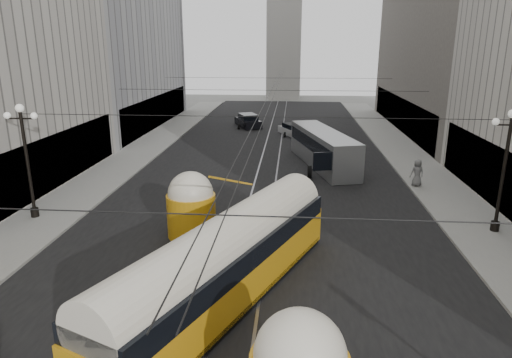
# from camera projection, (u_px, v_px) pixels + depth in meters

# --- Properties ---
(road) EXTENTS (20.00, 85.00, 0.02)m
(road) POSITION_uv_depth(u_px,v_px,m) (270.00, 161.00, 38.85)
(road) COLOR black
(road) RESTS_ON ground
(sidewalk_left) EXTENTS (4.00, 72.00, 0.15)m
(sidewalk_left) POSITION_uv_depth(u_px,v_px,m) (145.00, 149.00, 43.11)
(sidewalk_left) COLOR gray
(sidewalk_left) RESTS_ON ground
(sidewalk_right) EXTENTS (4.00, 72.00, 0.15)m
(sidewalk_right) POSITION_uv_depth(u_px,v_px,m) (404.00, 153.00, 41.25)
(sidewalk_right) COLOR gray
(sidewalk_right) RESTS_ON ground
(rail_left) EXTENTS (0.12, 85.00, 0.04)m
(rail_left) POSITION_uv_depth(u_px,v_px,m) (261.00, 161.00, 38.91)
(rail_left) COLOR gray
(rail_left) RESTS_ON ground
(rail_right) EXTENTS (0.12, 85.00, 0.04)m
(rail_right) POSITION_uv_depth(u_px,v_px,m) (278.00, 161.00, 38.80)
(rail_right) COLOR gray
(rail_right) RESTS_ON ground
(building_left_far) EXTENTS (12.60, 28.60, 28.60)m
(building_left_far) POSITION_uv_depth(u_px,v_px,m) (100.00, 0.00, 51.16)
(building_left_far) COLOR #999999
(building_left_far) RESTS_ON ground
(distant_tower) EXTENTS (6.00, 6.00, 31.36)m
(distant_tower) POSITION_uv_depth(u_px,v_px,m) (285.00, 12.00, 80.00)
(distant_tower) COLOR #B2AFA8
(distant_tower) RESTS_ON ground
(lamppost_left_mid) EXTENTS (1.86, 0.44, 6.37)m
(lamppost_left_mid) POSITION_uv_depth(u_px,v_px,m) (26.00, 155.00, 24.91)
(lamppost_left_mid) COLOR black
(lamppost_left_mid) RESTS_ON sidewalk_left
(lamppost_right_mid) EXTENTS (1.86, 0.44, 6.37)m
(lamppost_right_mid) POSITION_uv_depth(u_px,v_px,m) (505.00, 164.00, 22.95)
(lamppost_right_mid) COLOR black
(lamppost_right_mid) RESTS_ON sidewalk_right
(catenary) EXTENTS (25.00, 72.00, 0.23)m
(catenary) POSITION_uv_depth(u_px,v_px,m) (271.00, 92.00, 36.21)
(catenary) COLOR black
(catenary) RESTS_ON ground
(streetcar) EXTENTS (7.90, 14.64, 3.47)m
(streetcar) POSITION_uv_depth(u_px,v_px,m) (226.00, 260.00, 17.29)
(streetcar) COLOR #CA8B11
(streetcar) RESTS_ON ground
(city_bus) EXTENTS (5.18, 11.58, 2.84)m
(city_bus) POSITION_uv_depth(u_px,v_px,m) (323.00, 147.00, 36.95)
(city_bus) COLOR gray
(city_bus) RESTS_ON ground
(sedan_white_far) EXTENTS (3.16, 4.31, 1.26)m
(sedan_white_far) POSITION_uv_depth(u_px,v_px,m) (292.00, 130.00, 49.83)
(sedan_white_far) COLOR white
(sedan_white_far) RESTS_ON ground
(sedan_dark_far) EXTENTS (3.76, 5.35, 1.56)m
(sedan_dark_far) POSITION_uv_depth(u_px,v_px,m) (248.00, 121.00, 54.69)
(sedan_dark_far) COLOR black
(sedan_dark_far) RESTS_ON ground
(pedestrian_sidewalk_right) EXTENTS (1.01, 0.72, 1.88)m
(pedestrian_sidewalk_right) POSITION_uv_depth(u_px,v_px,m) (417.00, 173.00, 31.29)
(pedestrian_sidewalk_right) COLOR slate
(pedestrian_sidewalk_right) RESTS_ON sidewalk_right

